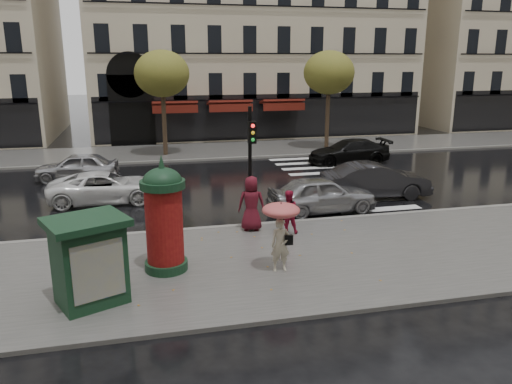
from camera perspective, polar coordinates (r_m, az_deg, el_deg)
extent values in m
plane|color=black|center=(15.83, 0.92, -7.55)|extent=(160.00, 160.00, 0.00)
cube|color=#474744|center=(15.36, 1.39, -8.04)|extent=(90.00, 7.00, 0.12)
cube|color=#474744|center=(33.91, -6.98, 4.64)|extent=(90.00, 6.00, 0.12)
cube|color=slate|center=(18.54, -1.35, -3.90)|extent=(90.00, 0.25, 0.14)
cube|color=slate|center=(30.97, -6.35, 3.70)|extent=(90.00, 0.25, 0.14)
cube|color=silver|center=(26.35, 8.49, 1.49)|extent=(3.60, 11.75, 0.01)
cube|color=#B7A88C|center=(45.38, -1.07, 19.91)|extent=(26.00, 14.00, 20.00)
cylinder|color=#38281C|center=(32.40, -10.48, 8.56)|extent=(0.28, 0.28, 5.20)
ellipsoid|color=#445E1D|center=(32.23, -10.70, 13.16)|extent=(3.40, 3.40, 2.89)
cylinder|color=#38281C|center=(34.73, 8.18, 9.07)|extent=(0.28, 0.28, 5.20)
ellipsoid|color=#445E1D|center=(34.57, 8.34, 13.36)|extent=(3.40, 3.40, 2.89)
imported|color=#BCB39B|center=(14.39, 2.82, -6.06)|extent=(0.59, 0.41, 1.56)
cylinder|color=black|center=(14.22, 2.85, -4.10)|extent=(0.02, 0.02, 0.99)
ellipsoid|color=#C32445|center=(14.06, 2.87, -2.10)|extent=(1.08, 1.08, 0.38)
cone|color=black|center=(13.99, 2.88, -1.24)|extent=(0.04, 0.04, 0.08)
cube|color=black|center=(14.35, 3.78, -5.49)|extent=(0.23, 0.10, 0.29)
imported|color=#A41432|center=(17.45, 3.65, -2.28)|extent=(0.81, 0.66, 1.55)
imported|color=#50101B|center=(17.70, -0.52, -1.31)|extent=(1.09, 0.84, 1.97)
cylinder|color=#13321E|center=(14.92, -10.20, -8.20)|extent=(1.24, 1.24, 0.26)
cylinder|color=maroon|center=(14.48, -10.42, -3.70)|extent=(1.06, 1.06, 2.21)
cylinder|color=#13321E|center=(14.15, -10.64, 0.88)|extent=(1.27, 1.27, 0.22)
ellipsoid|color=#13321E|center=(14.13, -10.66, 1.22)|extent=(1.09, 1.09, 0.77)
cone|color=#13321E|center=(14.01, -10.77, 3.50)|extent=(0.18, 0.18, 0.40)
cylinder|color=black|center=(17.79, -0.69, 2.75)|extent=(0.13, 0.13, 4.36)
cube|color=black|center=(17.34, -0.46, 6.82)|extent=(0.29, 0.22, 0.76)
cube|color=#13321E|center=(13.15, -18.50, -7.86)|extent=(1.92, 1.77, 2.03)
cube|color=#13321E|center=(12.77, -18.91, -3.25)|extent=(2.30, 2.15, 0.17)
imported|color=#98999C|center=(20.40, 7.54, -0.26)|extent=(4.51, 2.01, 1.51)
imported|color=black|center=(23.00, 13.51, 1.27)|extent=(4.88, 1.96, 1.58)
imported|color=white|center=(22.64, -16.82, 0.52)|extent=(4.81, 2.22, 1.34)
imported|color=black|center=(30.47, 10.55, 4.58)|extent=(4.92, 2.03, 1.42)
imported|color=#A4A4A9|center=(27.23, -19.79, 2.73)|extent=(4.33, 2.08, 1.43)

